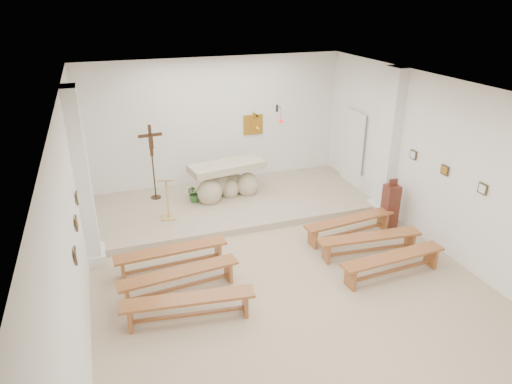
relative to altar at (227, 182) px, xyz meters
name	(u,v)px	position (x,y,z in m)	size (l,w,h in m)	color
ground	(286,281)	(0.07, -3.82, -0.53)	(7.00, 10.00, 0.00)	tan
wall_left	(74,227)	(-3.42, -3.82, 1.22)	(0.02, 10.00, 3.50)	white
wall_right	(453,172)	(3.56, -3.82, 1.22)	(0.02, 10.00, 3.50)	white
wall_back	(216,124)	(0.07, 1.17, 1.22)	(7.00, 0.02, 3.50)	white
ceiling	(292,95)	(0.07, -3.82, 2.96)	(7.00, 10.00, 0.02)	silver
sanctuary_platform	(233,203)	(0.07, -0.32, -0.45)	(6.98, 3.00, 0.15)	#B7A58C
pilaster_left	(83,179)	(-3.30, -1.82, 1.22)	(0.26, 0.55, 3.50)	white
pilaster_right	(388,143)	(3.44, -1.82, 1.22)	(0.26, 0.55, 3.50)	white
gold_wall_relief	(253,125)	(1.12, 1.14, 1.12)	(0.55, 0.04, 0.55)	gold
sanctuary_lamp	(280,119)	(1.82, 0.89, 1.28)	(0.11, 0.36, 0.44)	black
station_frame_left_front	(76,256)	(-3.40, -4.62, 1.19)	(0.03, 0.20, 0.20)	#3E2E1B
station_frame_left_mid	(76,223)	(-3.40, -3.62, 1.19)	(0.03, 0.20, 0.20)	#3E2E1B
station_frame_left_rear	(77,198)	(-3.40, -2.62, 1.19)	(0.03, 0.20, 0.20)	#3E2E1B
station_frame_right_front	(483,189)	(3.54, -4.62, 1.19)	(0.03, 0.20, 0.20)	#3E2E1B
station_frame_right_mid	(445,170)	(3.54, -3.62, 1.19)	(0.03, 0.20, 0.20)	#3E2E1B
station_frame_right_rear	(413,155)	(3.54, -2.62, 1.19)	(0.03, 0.20, 0.20)	#3E2E1B
radiator_left	(90,232)	(-3.36, -1.12, -0.26)	(0.10, 0.85, 0.52)	silver
radiator_right	(368,190)	(3.50, -1.12, -0.26)	(0.10, 0.85, 0.52)	silver
altar	(227,182)	(0.00, 0.00, 0.00)	(2.00, 1.04, 0.98)	beige
lectern	(167,198)	(-1.63, -0.79, 0.14)	(0.42, 0.37, 1.05)	tan
crucifix_stand	(152,157)	(-1.75, 0.47, 0.73)	(0.58, 0.25, 1.92)	#382212
potted_plant	(195,193)	(-0.85, -0.06, -0.15)	(0.42, 0.36, 0.46)	#2F6127
donation_pedestal	(390,205)	(3.17, -2.54, -0.01)	(0.33, 0.33, 1.16)	#4F1E16
bench_left_front	(172,254)	(-1.88, -2.72, -0.18)	(2.18, 0.44, 0.46)	#98572C
bench_right_front	(349,223)	(2.02, -2.72, -0.18)	(2.19, 0.57, 0.46)	#98572C
bench_left_second	(179,277)	(-1.88, -3.53, -0.18)	(2.19, 0.57, 0.46)	#98572C
bench_right_second	(370,240)	(2.02, -3.53, -0.18)	(2.19, 0.55, 0.46)	#98572C
bench_left_third	(189,303)	(-1.88, -4.34, -0.18)	(2.19, 0.62, 0.46)	#98572C
bench_right_third	(393,261)	(2.02, -4.34, -0.18)	(2.18, 0.47, 0.46)	#98572C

